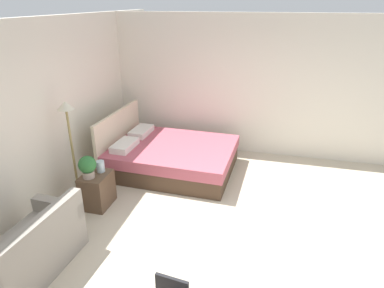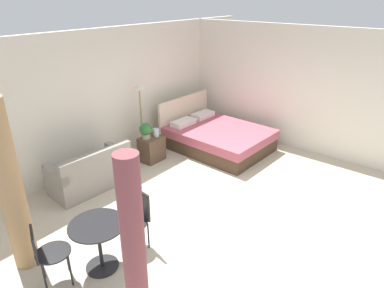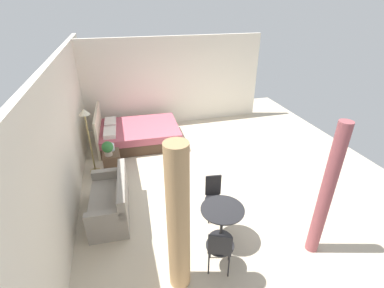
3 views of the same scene
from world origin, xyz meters
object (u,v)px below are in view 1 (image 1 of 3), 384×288
(nightstand, at_px, (97,190))
(potted_plant, at_px, (87,166))
(bed, at_px, (170,156))
(couch, at_px, (26,255))
(vase, at_px, (100,166))
(floor_lamp, at_px, (69,127))

(nightstand, xyz_separation_m, potted_plant, (-0.10, 0.05, 0.47))
(bed, distance_m, nightstand, 1.63)
(couch, relative_size, vase, 8.39)
(potted_plant, height_order, floor_lamp, floor_lamp)
(bed, relative_size, floor_lamp, 1.41)
(nightstand, relative_size, floor_lamp, 0.33)
(bed, bearing_deg, potted_plant, 152.94)
(potted_plant, bearing_deg, nightstand, -25.69)
(floor_lamp, bearing_deg, potted_plant, -121.78)
(potted_plant, bearing_deg, floor_lamp, 58.22)
(couch, relative_size, floor_lamp, 0.91)
(vase, xyz_separation_m, floor_lamp, (0.02, 0.47, 0.61))
(bed, height_order, vase, bed)
(couch, distance_m, floor_lamp, 1.99)
(nightstand, relative_size, potted_plant, 1.55)
(vase, bearing_deg, potted_plant, 158.87)
(bed, relative_size, vase, 12.98)
(nightstand, distance_m, floor_lamp, 1.08)
(nightstand, height_order, floor_lamp, floor_lamp)
(nightstand, xyz_separation_m, vase, (0.12, -0.04, 0.36))
(couch, xyz_separation_m, vase, (1.68, -0.08, 0.34))
(potted_plant, distance_m, vase, 0.26)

